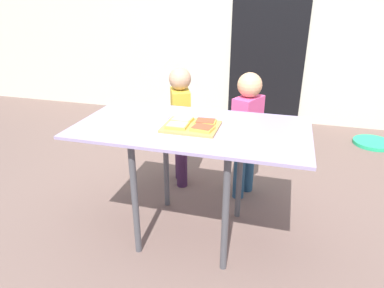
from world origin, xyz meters
TOP-DOWN VIEW (x-y plane):
  - ground_plane at (0.00, 0.00)m, footprint 16.00×16.00m
  - house_wall_back at (0.00, 2.59)m, footprint 8.00×0.20m
  - house_door at (0.25, 2.49)m, footprint 0.90×0.02m
  - dining_table at (0.00, 0.00)m, footprint 1.39×0.73m
  - cutting_board at (0.01, -0.03)m, footprint 0.32×0.26m
  - pizza_slice_far_right at (0.08, 0.03)m, footprint 0.13×0.11m
  - pizza_slice_far_left at (-0.07, 0.03)m, footprint 0.13×0.11m
  - pizza_slice_near_left at (-0.06, -0.08)m, footprint 0.12×0.10m
  - pizza_slice_near_right at (0.09, -0.08)m, footprint 0.14×0.12m
  - plate_white_left at (-0.27, 0.08)m, footprint 0.19×0.19m
  - child_left at (-0.28, 0.65)m, footprint 0.22×0.28m
  - child_right at (0.27, 0.60)m, footprint 0.23×0.28m
  - garden_hose_coil at (1.50, 1.99)m, footprint 0.41×0.41m

SIDE VIEW (x-z plane):
  - ground_plane at x=0.00m, z-range 0.00..0.00m
  - garden_hose_coil at x=1.50m, z-range 0.00..0.04m
  - child_left at x=-0.28m, z-range 0.08..1.07m
  - child_right at x=0.27m, z-range 0.08..1.08m
  - dining_table at x=0.00m, z-range 0.30..1.08m
  - plate_white_left at x=-0.27m, z-range 0.78..0.79m
  - cutting_board at x=0.01m, z-range 0.78..0.80m
  - pizza_slice_far_right at x=0.08m, z-range 0.80..0.82m
  - pizza_slice_far_left at x=-0.07m, z-range 0.80..0.82m
  - pizza_slice_near_left at x=-0.06m, z-range 0.80..0.82m
  - pizza_slice_near_right at x=0.09m, z-range 0.80..0.82m
  - house_door at x=0.25m, z-range 0.00..2.00m
  - house_wall_back at x=0.00m, z-range 0.00..2.53m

